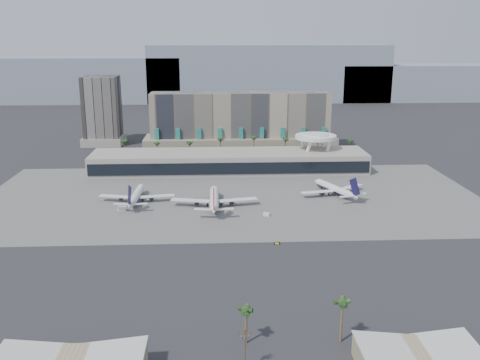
{
  "coord_description": "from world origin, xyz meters",
  "views": [
    {
      "loc": [
        -8.87,
        -214.26,
        82.73
      ],
      "look_at": [
        3.36,
        40.0,
        13.08
      ],
      "focal_mm": 40.0,
      "sensor_mm": 36.0,
      "label": 1
    }
  ],
  "objects_px": {
    "airliner_right": "(335,189)",
    "taxiway_sign": "(277,243)",
    "service_vehicle_b": "(267,214)",
    "airliner_left": "(136,196)",
    "airliner_centre": "(214,199)",
    "utility_pole": "(245,346)",
    "service_vehicle_a": "(122,209)"
  },
  "relations": [
    {
      "from": "airliner_left",
      "to": "service_vehicle_a",
      "type": "height_order",
      "value": "airliner_left"
    },
    {
      "from": "airliner_right",
      "to": "service_vehicle_a",
      "type": "relative_size",
      "value": 8.77
    },
    {
      "from": "airliner_left",
      "to": "airliner_right",
      "type": "relative_size",
      "value": 1.07
    },
    {
      "from": "airliner_centre",
      "to": "airliner_right",
      "type": "distance_m",
      "value": 66.18
    },
    {
      "from": "service_vehicle_a",
      "to": "service_vehicle_b",
      "type": "xyz_separation_m",
      "value": [
        69.4,
        -11.25,
        -0.27
      ]
    },
    {
      "from": "airliner_centre",
      "to": "taxiway_sign",
      "type": "height_order",
      "value": "airliner_centre"
    },
    {
      "from": "airliner_right",
      "to": "service_vehicle_b",
      "type": "bearing_deg",
      "value": -164.16
    },
    {
      "from": "utility_pole",
      "to": "airliner_centre",
      "type": "relative_size",
      "value": 0.27
    },
    {
      "from": "airliner_right",
      "to": "airliner_left",
      "type": "bearing_deg",
      "value": 160.75
    },
    {
      "from": "airliner_left",
      "to": "airliner_right",
      "type": "distance_m",
      "value": 103.83
    },
    {
      "from": "airliner_left",
      "to": "taxiway_sign",
      "type": "relative_size",
      "value": 16.55
    },
    {
      "from": "airliner_centre",
      "to": "utility_pole",
      "type": "bearing_deg",
      "value": -86.41
    },
    {
      "from": "taxiway_sign",
      "to": "service_vehicle_a",
      "type": "bearing_deg",
      "value": 133.53
    },
    {
      "from": "airliner_right",
      "to": "service_vehicle_b",
      "type": "xyz_separation_m",
      "value": [
        -39.34,
        -32.17,
        -2.69
      ]
    },
    {
      "from": "utility_pole",
      "to": "taxiway_sign",
      "type": "xyz_separation_m",
      "value": [
        17.9,
        83.56,
        -6.6
      ]
    },
    {
      "from": "airliner_right",
      "to": "taxiway_sign",
      "type": "height_order",
      "value": "airliner_right"
    },
    {
      "from": "utility_pole",
      "to": "service_vehicle_a",
      "type": "distance_m",
      "value": 140.64
    },
    {
      "from": "airliner_left",
      "to": "airliner_centre",
      "type": "distance_m",
      "value": 40.74
    },
    {
      "from": "airliner_centre",
      "to": "airliner_right",
      "type": "xyz_separation_m",
      "value": [
        63.94,
        17.06,
        -0.44
      ]
    },
    {
      "from": "service_vehicle_b",
      "to": "taxiway_sign",
      "type": "height_order",
      "value": "service_vehicle_b"
    },
    {
      "from": "airliner_left",
      "to": "airliner_centre",
      "type": "xyz_separation_m",
      "value": [
        39.62,
        -9.48,
        0.41
      ]
    },
    {
      "from": "utility_pole",
      "to": "airliner_right",
      "type": "distance_m",
      "value": 161.53
    },
    {
      "from": "airliner_left",
      "to": "airliner_right",
      "type": "bearing_deg",
      "value": 6.16
    },
    {
      "from": "utility_pole",
      "to": "airliner_right",
      "type": "xyz_separation_m",
      "value": [
        56.4,
        151.32,
        -3.69
      ]
    },
    {
      "from": "airliner_left",
      "to": "service_vehicle_a",
      "type": "xyz_separation_m",
      "value": [
        -5.19,
        -13.34,
        -2.44
      ]
    },
    {
      "from": "service_vehicle_a",
      "to": "utility_pole",
      "type": "bearing_deg",
      "value": -62.16
    },
    {
      "from": "service_vehicle_b",
      "to": "service_vehicle_a",
      "type": "bearing_deg",
      "value": -164.34
    },
    {
      "from": "airliner_centre",
      "to": "service_vehicle_b",
      "type": "distance_m",
      "value": 29.03
    },
    {
      "from": "airliner_centre",
      "to": "airliner_right",
      "type": "height_order",
      "value": "airliner_centre"
    },
    {
      "from": "airliner_right",
      "to": "airliner_centre",
      "type": "bearing_deg",
      "value": 171.5
    },
    {
      "from": "airliner_right",
      "to": "taxiway_sign",
      "type": "distance_m",
      "value": 77.99
    },
    {
      "from": "service_vehicle_a",
      "to": "taxiway_sign",
      "type": "distance_m",
      "value": 84.43
    }
  ]
}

